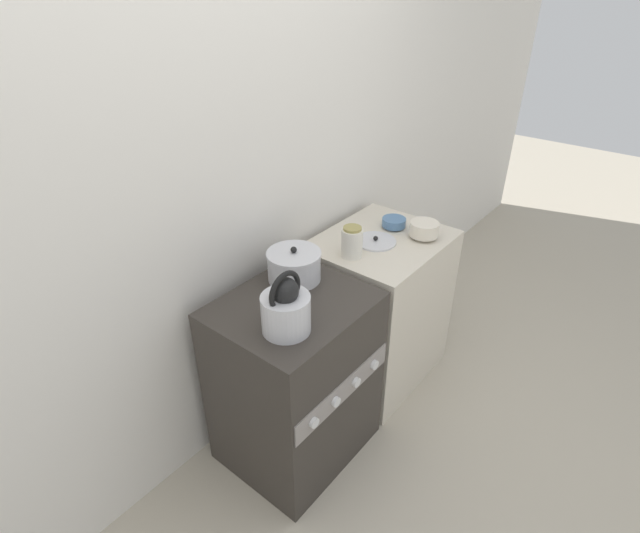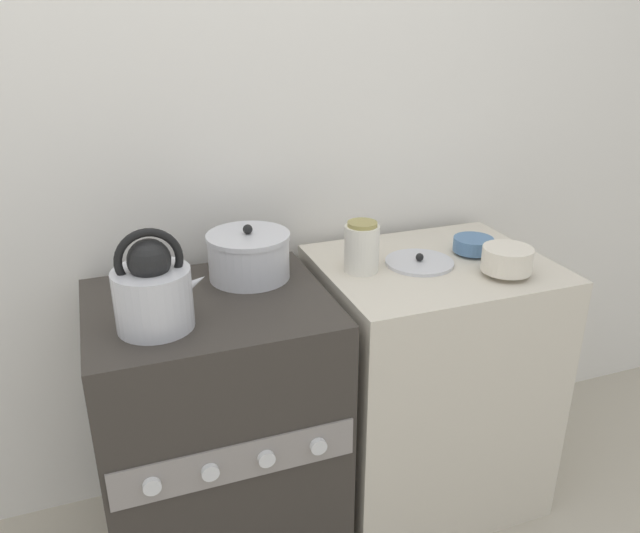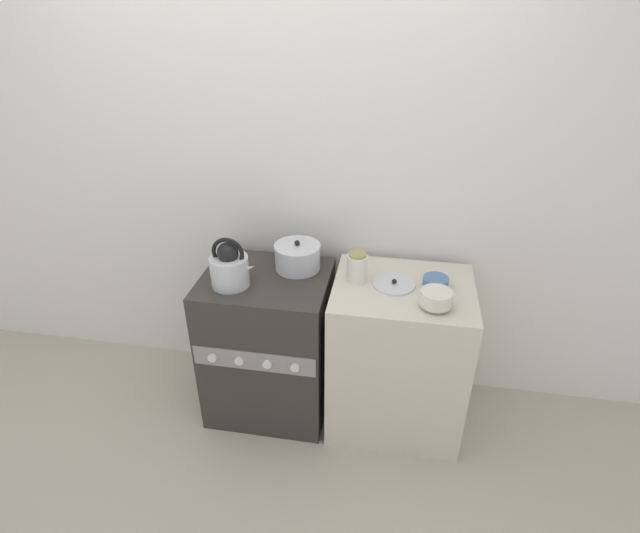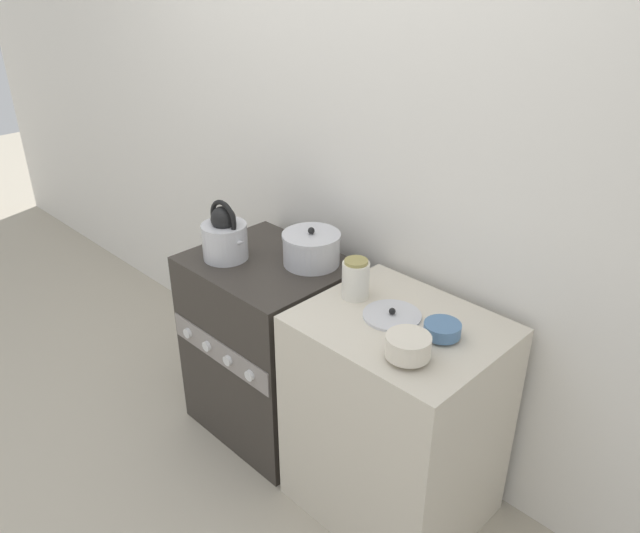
% 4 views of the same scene
% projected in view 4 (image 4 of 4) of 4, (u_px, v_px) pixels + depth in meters
% --- Properties ---
extents(ground_plane, '(12.00, 12.00, 0.00)m').
position_uv_depth(ground_plane, '(228.00, 448.00, 2.81)').
color(ground_plane, '#B2A893').
extents(wall_back, '(7.00, 0.06, 2.50)m').
position_uv_depth(wall_back, '(329.00, 149.00, 2.64)').
color(wall_back, silver).
rests_on(wall_back, ground_plane).
extents(stove, '(0.65, 0.56, 0.85)m').
position_uv_depth(stove, '(270.00, 346.00, 2.79)').
color(stove, '#332D28').
rests_on(stove, ground_plane).
extents(counter, '(0.69, 0.57, 0.86)m').
position_uv_depth(counter, '(395.00, 418.00, 2.36)').
color(counter, beige).
rests_on(counter, ground_plane).
extents(kettle, '(0.23, 0.19, 0.26)m').
position_uv_depth(kettle, '(225.00, 236.00, 2.58)').
color(kettle, silver).
rests_on(kettle, stove).
extents(cooking_pot, '(0.24, 0.24, 0.16)m').
position_uv_depth(cooking_pot, '(311.00, 249.00, 2.54)').
color(cooking_pot, silver).
rests_on(cooking_pot, stove).
extents(enamel_bowl, '(0.15, 0.15, 0.09)m').
position_uv_depth(enamel_bowl, '(408.00, 346.00, 1.95)').
color(enamel_bowl, beige).
rests_on(enamel_bowl, counter).
extents(small_ceramic_bowl, '(0.12, 0.12, 0.05)m').
position_uv_depth(small_ceramic_bowl, '(442.00, 330.00, 2.07)').
color(small_ceramic_bowl, '#4C729E').
rests_on(small_ceramic_bowl, counter).
extents(storage_jar, '(0.10, 0.10, 0.15)m').
position_uv_depth(storage_jar, '(356.00, 279.00, 2.29)').
color(storage_jar, silver).
rests_on(storage_jar, counter).
extents(loose_pot_lid, '(0.21, 0.21, 0.03)m').
position_uv_depth(loose_pot_lid, '(392.00, 315.00, 2.19)').
color(loose_pot_lid, silver).
rests_on(loose_pot_lid, counter).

